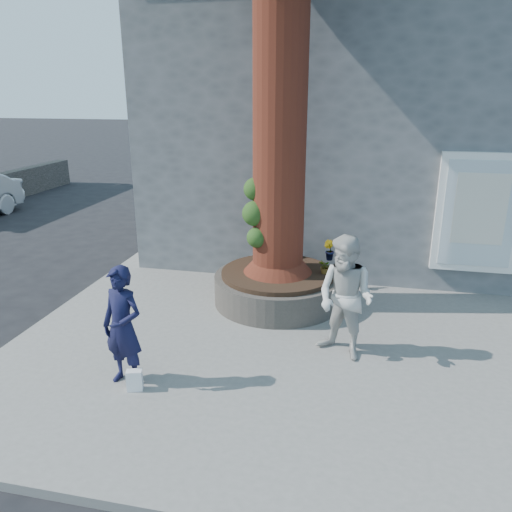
# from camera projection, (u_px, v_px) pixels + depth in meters

# --- Properties ---
(ground) EXTENTS (120.00, 120.00, 0.00)m
(ground) POSITION_uv_depth(u_px,v_px,m) (202.00, 356.00, 7.56)
(ground) COLOR black
(ground) RESTS_ON ground
(pavement) EXTENTS (9.00, 8.00, 0.12)m
(pavement) POSITION_uv_depth(u_px,v_px,m) (309.00, 333.00, 8.17)
(pavement) COLOR slate
(pavement) RESTS_ON ground
(yellow_line) EXTENTS (0.10, 30.00, 0.01)m
(yellow_line) POSITION_uv_depth(u_px,v_px,m) (60.00, 311.00, 9.10)
(yellow_line) COLOR yellow
(yellow_line) RESTS_ON ground
(stone_shop) EXTENTS (10.30, 8.30, 6.30)m
(stone_shop) POSITION_uv_depth(u_px,v_px,m) (380.00, 118.00, 12.73)
(stone_shop) COLOR #545659
(stone_shop) RESTS_ON ground
(planter) EXTENTS (2.30, 2.30, 0.60)m
(planter) POSITION_uv_depth(u_px,v_px,m) (277.00, 287.00, 9.13)
(planter) COLOR black
(planter) RESTS_ON pavement
(man) EXTENTS (0.67, 0.52, 1.63)m
(man) POSITION_uv_depth(u_px,v_px,m) (123.00, 327.00, 6.43)
(man) COLOR black
(man) RESTS_ON pavement
(woman) EXTENTS (1.11, 1.04, 1.81)m
(woman) POSITION_uv_depth(u_px,v_px,m) (346.00, 298.00, 7.08)
(woman) COLOR #BBB8B3
(woman) RESTS_ON pavement
(shopping_bag) EXTENTS (0.23, 0.18, 0.28)m
(shopping_bag) POSITION_uv_depth(u_px,v_px,m) (135.00, 380.00, 6.46)
(shopping_bag) COLOR white
(shopping_bag) RESTS_ON pavement
(plant_a) EXTENTS (0.22, 0.20, 0.34)m
(plant_a) POSITION_uv_depth(u_px,v_px,m) (275.00, 248.00, 9.81)
(plant_a) COLOR gray
(plant_a) RESTS_ON planter
(plant_b) EXTENTS (0.29, 0.29, 0.38)m
(plant_b) POSITION_uv_depth(u_px,v_px,m) (329.00, 250.00, 9.58)
(plant_b) COLOR gray
(plant_b) RESTS_ON planter
(plant_c) EXTENTS (0.22, 0.22, 0.38)m
(plant_c) POSITION_uv_depth(u_px,v_px,m) (292.00, 248.00, 9.73)
(plant_c) COLOR gray
(plant_c) RESTS_ON planter
(plant_d) EXTENTS (0.31, 0.31, 0.26)m
(plant_d) POSITION_uv_depth(u_px,v_px,m) (325.00, 267.00, 8.86)
(plant_d) COLOR gray
(plant_d) RESTS_ON planter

